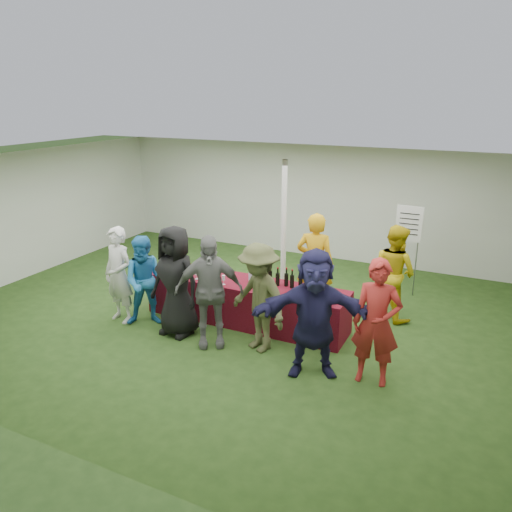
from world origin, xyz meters
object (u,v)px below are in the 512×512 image
at_px(staff_pourer, 315,264).
at_px(wine_list_sign, 408,231).
at_px(staff_back, 394,272).
at_px(customer_2, 176,281).
at_px(dump_bucket, 327,297).
at_px(customer_3, 209,291).
at_px(serving_table, 246,302).
at_px(customer_4, 259,298).
at_px(customer_6, 376,323).
at_px(customer_5, 314,313).
at_px(customer_1, 146,281).
at_px(customer_0, 119,275).

bearing_deg(staff_pourer, wine_list_sign, -135.80).
height_order(staff_back, customer_2, customer_2).
distance_m(dump_bucket, staff_pourer, 1.29).
height_order(wine_list_sign, customer_3, customer_3).
bearing_deg(staff_pourer, serving_table, 38.28).
distance_m(dump_bucket, customer_4, 1.06).
bearing_deg(dump_bucket, customer_6, -37.31).
xyz_separation_m(serving_table, customer_2, (-0.83, -0.87, 0.55)).
relative_size(customer_4, customer_5, 0.93).
relative_size(customer_4, customer_6, 0.97).
height_order(staff_back, customer_5, customer_5).
xyz_separation_m(wine_list_sign, customer_6, (0.20, -3.45, -0.42)).
xyz_separation_m(customer_2, customer_4, (1.46, 0.09, -0.06)).
distance_m(staff_back, customer_4, 2.66).
xyz_separation_m(customer_2, customer_3, (0.69, -0.11, -0.02)).
xyz_separation_m(serving_table, customer_4, (0.62, -0.78, 0.49)).
distance_m(staff_pourer, customer_6, 2.39).
relative_size(wine_list_sign, customer_5, 0.96).
distance_m(customer_4, customer_5, 1.04).
height_order(serving_table, customer_3, customer_3).
bearing_deg(dump_bucket, customer_5, -83.85).
xyz_separation_m(customer_3, customer_4, (0.77, 0.20, -0.05)).
bearing_deg(wine_list_sign, customer_5, -100.01).
bearing_deg(customer_3, customer_4, -16.37).
bearing_deg(wine_list_sign, staff_back, -89.92).
height_order(wine_list_sign, customer_6, wine_list_sign).
height_order(wine_list_sign, staff_back, wine_list_sign).
xyz_separation_m(customer_2, customer_5, (2.46, -0.21, 0.00)).
height_order(customer_2, customer_3, customer_2).
relative_size(staff_back, customer_1, 1.08).
bearing_deg(customer_1, customer_0, 159.62).
height_order(staff_pourer, customer_0, staff_pourer).
bearing_deg(staff_pourer, customer_1, 28.90).
height_order(customer_0, customer_3, customer_3).
xyz_separation_m(customer_1, customer_2, (0.67, -0.08, 0.14)).
relative_size(staff_pourer, customer_1, 1.18).
bearing_deg(serving_table, staff_pourer, 44.53).
bearing_deg(customer_0, customer_1, 20.83).
height_order(customer_2, customer_5, customer_5).
relative_size(staff_back, customer_6, 0.95).
bearing_deg(staff_back, customer_3, 76.75).
relative_size(customer_0, customer_3, 0.93).
xyz_separation_m(dump_bucket, staff_pourer, (-0.60, 1.13, 0.10)).
distance_m(customer_0, customer_2, 1.17).
bearing_deg(wine_list_sign, customer_1, -138.54).
relative_size(customer_1, customer_4, 0.91).
distance_m(customer_0, customer_4, 2.63).
distance_m(dump_bucket, customer_1, 3.08).
bearing_deg(customer_6, serving_table, 154.77).
xyz_separation_m(staff_pourer, customer_1, (-2.43, -1.71, -0.14)).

